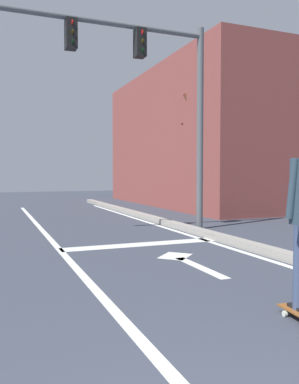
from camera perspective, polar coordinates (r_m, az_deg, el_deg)
The scene contains 9 objects.
lane_line_center at distance 6.82m, azimuth -11.97°, elevation -9.05°, with size 0.12×20.00×0.01m, color silver.
lane_line_curbside at distance 7.87m, azimuth 9.96°, elevation -7.45°, with size 0.12×20.00×0.01m, color silver.
stop_bar at distance 7.76m, azimuth -1.24°, elevation -7.54°, with size 3.11×0.40×0.01m, color silver.
lane_arrow_stem at distance 5.98m, azimuth 7.30°, elevation -10.68°, with size 0.16×1.40×0.01m, color silver.
lane_arrow_head at distance 6.72m, azimuth 3.73°, elevation -9.17°, with size 0.56×0.44×0.01m, color silver.
curb_strip at distance 7.99m, azimuth 11.50°, elevation -6.82°, with size 0.24×24.00×0.14m, color gray.
traffic_signal_mast at distance 9.59m, azimuth 0.19°, elevation 16.06°, with size 4.82×0.34×4.92m.
roadside_tree at distance 14.01m, azimuth 6.20°, elevation 4.49°, with size 1.00×1.04×4.11m.
building_block at distance 19.87m, azimuth 16.68°, elevation 6.91°, with size 12.15×11.02×5.75m, color brown.
Camera 1 is at (-1.04, -0.58, 1.39)m, focal length 37.07 mm.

